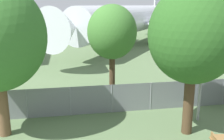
{
  "coord_description": "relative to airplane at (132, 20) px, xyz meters",
  "views": [
    {
      "loc": [
        -5.23,
        -5.29,
        6.57
      ],
      "look_at": [
        -1.99,
        12.88,
        2.0
      ],
      "focal_mm": 42.0,
      "sensor_mm": 36.0,
      "label": 1
    }
  ],
  "objects": [
    {
      "name": "perimeter_fence",
      "position": [
        -5.92,
        -28.09,
        -3.33
      ],
      "size": [
        56.07,
        0.07,
        1.82
      ],
      "color": "gray",
      "rests_on": "ground"
    },
    {
      "name": "tree_far_right",
      "position": [
        -5.02,
        -31.45,
        0.93
      ],
      "size": [
        4.43,
        4.43,
        7.64
      ],
      "color": "#4C3823",
      "rests_on": "ground"
    },
    {
      "name": "airplane",
      "position": [
        0.0,
        0.0,
        0.0
      ],
      "size": [
        31.87,
        39.22,
        13.3
      ],
      "rotation": [
        0.0,
        0.0,
        -2.17
      ],
      "color": "silver",
      "rests_on": "ground"
    },
    {
      "name": "tree_behind_benches",
      "position": [
        -8.14,
        -26.46,
        0.61
      ],
      "size": [
        3.23,
        3.23,
        6.67
      ],
      "color": "#4C3823",
      "rests_on": "ground"
    },
    {
      "name": "light_mast",
      "position": [
        -3.67,
        -30.09,
        0.64
      ],
      "size": [
        0.44,
        0.44,
        8.01
      ],
      "color": "#99999E",
      "rests_on": "ground"
    }
  ]
}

